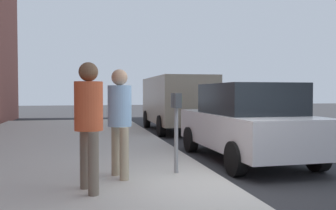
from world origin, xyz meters
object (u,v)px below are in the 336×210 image
Objects in this scene: parking_meter at (176,115)px; parked_sedan_near at (246,122)px; pedestrian_bystander at (89,115)px; parked_van_far at (176,100)px; pedestrian_at_meter at (120,113)px.

parking_meter is 2.55m from parked_sedan_near.
pedestrian_bystander is (-0.91, 1.51, 0.09)m from parking_meter.
parked_van_far is (8.10, -2.03, 0.09)m from parking_meter.
parking_meter is 1.01m from pedestrian_at_meter.
parking_meter is 0.32× the size of parked_sedan_near.
parked_van_far is at bearing 52.19° from pedestrian_bystander.
pedestrian_at_meter reaches higher than parking_meter.
pedestrian_bystander is 0.42× the size of parked_sedan_near.
pedestrian_bystander reaches higher than parking_meter.
parking_meter is 0.78× the size of pedestrian_at_meter.
parking_meter is at bearing 14.67° from pedestrian_bystander.
parking_meter is 8.35m from parked_van_far.
pedestrian_at_meter reaches higher than parked_sedan_near.
pedestrian_bystander is (-0.77, 0.51, 0.04)m from pedestrian_at_meter.
parked_sedan_near is (1.64, -3.04, -0.33)m from pedestrian_at_meter.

